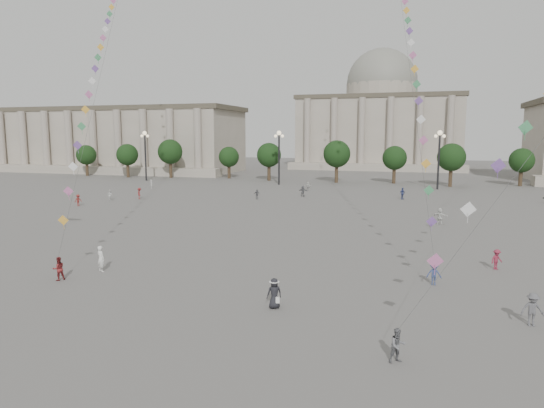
# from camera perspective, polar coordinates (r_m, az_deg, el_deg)

# --- Properties ---
(ground) EXTENTS (360.00, 360.00, 0.00)m
(ground) POSITION_cam_1_polar(r_m,az_deg,el_deg) (27.13, -9.60, -13.26)
(ground) COLOR #5A5754
(ground) RESTS_ON ground
(hall_west) EXTENTS (84.00, 26.22, 17.20)m
(hall_west) POSITION_cam_1_polar(r_m,az_deg,el_deg) (145.02, -19.99, 7.10)
(hall_west) COLOR gray
(hall_west) RESTS_ON ground
(hall_central) EXTENTS (48.30, 34.30, 35.50)m
(hall_central) POSITION_cam_1_polar(r_m,az_deg,el_deg) (152.28, 12.62, 9.60)
(hall_central) COLOR gray
(hall_central) RESTS_ON ground
(tree_row) EXTENTS (137.12, 5.12, 8.00)m
(tree_row) POSITION_cam_1_polar(r_m,az_deg,el_deg) (101.31, 10.31, 5.49)
(tree_row) COLOR #37261B
(tree_row) RESTS_ON ground
(lamp_post_far_west) EXTENTS (2.00, 0.90, 10.65)m
(lamp_post_far_west) POSITION_cam_1_polar(r_m,az_deg,el_deg) (108.42, -14.70, 6.56)
(lamp_post_far_west) COLOR #262628
(lamp_post_far_west) RESTS_ON ground
(lamp_post_mid_west) EXTENTS (2.00, 0.90, 10.65)m
(lamp_post_mid_west) POSITION_cam_1_polar(r_m,az_deg,el_deg) (96.29, 0.83, 6.66)
(lamp_post_mid_west) COLOR #262628
(lamp_post_mid_west) RESTS_ON ground
(lamp_post_mid_east) EXTENTS (2.00, 0.90, 10.65)m
(lamp_post_mid_east) POSITION_cam_1_polar(r_m,az_deg,el_deg) (92.68, 19.08, 6.16)
(lamp_post_mid_east) COLOR #262628
(lamp_post_mid_east) RESTS_ON ground
(person_crowd_0) EXTENTS (1.06, 1.07, 1.81)m
(person_crowd_0) POSITION_cam_1_polar(r_m,az_deg,el_deg) (77.15, 15.09, 1.21)
(person_crowd_0) COLOR #394682
(person_crowd_0) RESTS_ON ground
(person_crowd_1) EXTENTS (1.00, 0.95, 1.62)m
(person_crowd_1) POSITION_cam_1_polar(r_m,az_deg,el_deg) (77.20, -18.50, 1.00)
(person_crowd_1) COLOR silver
(person_crowd_1) RESTS_ON ground
(person_crowd_2) EXTENTS (1.01, 1.21, 1.63)m
(person_crowd_2) POSITION_cam_1_polar(r_m,az_deg,el_deg) (72.67, -21.84, 0.42)
(person_crowd_2) COLOR maroon
(person_crowd_2) RESTS_ON ground
(person_crowd_4) EXTENTS (1.45, 0.89, 1.49)m
(person_crowd_4) POSITION_cam_1_polar(r_m,az_deg,el_deg) (87.32, 4.26, 2.14)
(person_crowd_4) COLOR silver
(person_crowd_4) RESTS_ON ground
(person_crowd_6) EXTENTS (1.21, 0.79, 1.77)m
(person_crowd_6) POSITION_cam_1_polar(r_m,az_deg,el_deg) (29.00, 28.32, -10.87)
(person_crowd_6) COLOR #57575C
(person_crowd_6) RESTS_ON ground
(person_crowd_7) EXTENTS (1.78, 1.04, 1.83)m
(person_crowd_7) POSITION_cam_1_polar(r_m,az_deg,el_deg) (56.80, 19.16, -1.36)
(person_crowd_7) COLOR silver
(person_crowd_7) RESTS_ON ground
(person_crowd_8) EXTENTS (1.11, 1.06, 1.51)m
(person_crowd_8) POSITION_cam_1_polar(r_m,az_deg,el_deg) (39.50, 24.92, -5.94)
(person_crowd_8) COLOR maroon
(person_crowd_8) RESTS_ON ground
(person_crowd_10) EXTENTS (0.67, 0.70, 1.62)m
(person_crowd_10) POSITION_cam_1_polar(r_m,az_deg,el_deg) (92.75, -14.00, 2.31)
(person_crowd_10) COLOR silver
(person_crowd_10) RESTS_ON ground
(person_crowd_12) EXTENTS (1.71, 0.93, 1.76)m
(person_crowd_12) POSITION_cam_1_polar(r_m,az_deg,el_deg) (78.13, 3.65, 1.54)
(person_crowd_12) COLOR slate
(person_crowd_12) RESTS_ON ground
(person_crowd_13) EXTENTS (0.82, 0.70, 1.91)m
(person_crowd_13) POSITION_cam_1_polar(r_m,az_deg,el_deg) (37.42, -19.49, -6.09)
(person_crowd_13) COLOR white
(person_crowd_13) RESTS_ON ground
(person_crowd_16) EXTENTS (0.93, 0.50, 1.50)m
(person_crowd_16) POSITION_cam_1_polar(r_m,az_deg,el_deg) (74.78, -1.78, 1.15)
(person_crowd_16) COLOR #57585C
(person_crowd_16) RESTS_ON ground
(person_crowd_17) EXTENTS (1.19, 1.30, 1.76)m
(person_crowd_17) POSITION_cam_1_polar(r_m,az_deg,el_deg) (77.57, -15.33, 1.21)
(person_crowd_17) COLOR maroon
(person_crowd_17) RESTS_ON ground
(kite_flyer_0) EXTENTS (0.96, 1.00, 1.62)m
(kite_flyer_0) POSITION_cam_1_polar(r_m,az_deg,el_deg) (36.32, -23.81, -6.97)
(kite_flyer_0) COLOR maroon
(kite_flyer_0) RESTS_ON ground
(kite_flyer_1) EXTENTS (1.01, 0.64, 1.49)m
(kite_flyer_1) POSITION_cam_1_polar(r_m,az_deg,el_deg) (33.99, 18.52, -7.82)
(kite_flyer_1) COLOR navy
(kite_flyer_1) RESTS_ON ground
(kite_flyer_2) EXTENTS (0.94, 0.89, 1.54)m
(kite_flyer_2) POSITION_cam_1_polar(r_m,az_deg,el_deg) (22.61, 14.58, -15.80)
(kite_flyer_2) COLOR slate
(kite_flyer_2) RESTS_ON ground
(hat_person) EXTENTS (1.02, 0.93, 1.76)m
(hat_person) POSITION_cam_1_polar(r_m,az_deg,el_deg) (28.10, 0.27, -10.40)
(hat_person) COLOR black
(hat_person) RESTS_ON ground
(kite_train_west) EXTENTS (25.77, 49.47, 69.41)m
(kite_train_west) POSITION_cam_1_polar(r_m,az_deg,el_deg) (65.63, -18.66, 19.50)
(kite_train_west) COLOR #3F3F3F
(kite_train_west) RESTS_ON ground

